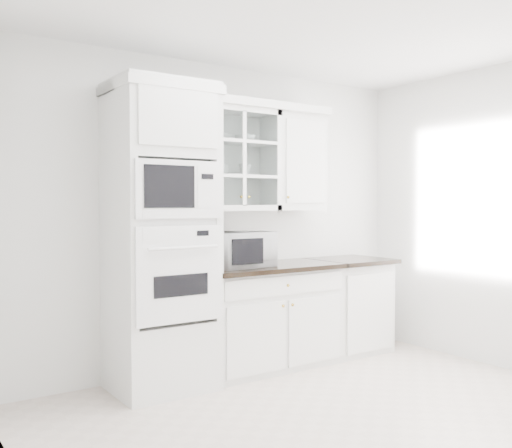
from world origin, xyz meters
TOP-DOWN VIEW (x-y plane):
  - ground at (0.00, 0.00)m, footprint 4.00×3.50m
  - room_shell at (0.00, 0.43)m, footprint 4.00×3.50m
  - oven_column at (-0.75, 1.42)m, footprint 0.76×0.68m
  - base_cabinet_run at (0.28, 1.45)m, footprint 1.32×0.67m
  - extra_base_cabinet at (1.28, 1.45)m, footprint 0.72×0.67m
  - upper_cabinet_glass at (0.03, 1.58)m, footprint 0.80×0.33m
  - upper_cabinet_solid at (0.71, 1.58)m, footprint 0.55×0.33m
  - crown_molding at (-0.07, 1.56)m, footprint 2.14×0.38m
  - countertop_microwave at (-0.02, 1.41)m, footprint 0.55×0.47m
  - bowl_a at (-0.13, 1.57)m, footprint 0.21×0.21m
  - bowl_b at (0.15, 1.58)m, footprint 0.19×0.19m
  - cup_a at (-0.09, 1.58)m, footprint 0.13×0.13m
  - cup_b at (0.14, 1.57)m, footprint 0.14×0.14m

SIDE VIEW (x-z plane):
  - ground at x=0.00m, z-range 0.00..0.01m
  - base_cabinet_run at x=0.28m, z-range 0.00..0.92m
  - extra_base_cabinet at x=1.28m, z-range 0.00..0.92m
  - countertop_microwave at x=-0.02m, z-range 0.92..1.22m
  - oven_column at x=-0.75m, z-range 0.00..2.40m
  - cup_a at x=-0.09m, z-range 1.71..1.80m
  - cup_b at x=0.14m, z-range 1.71..1.81m
  - room_shell at x=0.00m, z-range 0.43..3.13m
  - upper_cabinet_glass at x=0.03m, z-range 1.40..2.30m
  - upper_cabinet_solid at x=0.71m, z-range 1.40..2.30m
  - bowl_a at x=-0.13m, z-range 2.01..2.06m
  - bowl_b at x=0.15m, z-range 2.01..2.07m
  - crown_molding at x=-0.07m, z-range 2.30..2.37m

